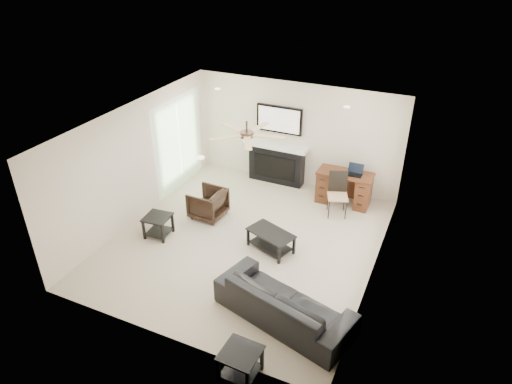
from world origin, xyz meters
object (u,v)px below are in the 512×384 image
coffee_table (271,241)px  desk (344,188)px  sofa (284,303)px  armchair (208,203)px  fireplace_unit (277,146)px

coffee_table → desk: desk is taller
sofa → desk: size_ratio=1.84×
desk → sofa: bearing=-88.7°
coffee_table → desk: size_ratio=0.74×
coffee_table → desk: (0.81, 2.31, 0.18)m
sofa → coffee_table: 1.84m
armchair → fireplace_unit: (0.74, 2.08, 0.64)m
coffee_table → fireplace_unit: fireplace_unit is taller
fireplace_unit → coffee_table: bearing=-69.9°
desk → fireplace_unit: bearing=169.8°
sofa → armchair: (-2.60, 2.15, -0.01)m
armchair → sofa: bearing=53.3°
armchair → fireplace_unit: bearing=163.4°
armchair → fireplace_unit: 2.30m
armchair → desk: 3.07m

